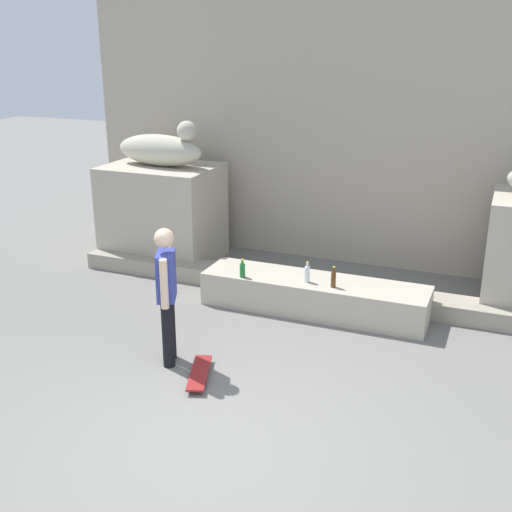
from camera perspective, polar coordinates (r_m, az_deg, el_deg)
ground_plane at (r=6.40m, az=-4.20°, el=-16.35°), size 40.00×40.00×0.00m
facade_wall at (r=10.80m, az=9.69°, el=14.06°), size 9.69×0.60×5.59m
pedestal_left at (r=11.09m, az=-8.33°, el=3.85°), size 1.86×1.37×1.64m
statue_reclining_left at (r=10.84m, az=-8.46°, el=9.45°), size 1.64×0.69×0.78m
ledge_block at (r=9.03m, az=5.20°, el=-3.52°), size 3.18×0.78×0.48m
skater at (r=7.43m, az=-7.99°, el=-3.07°), size 0.33×0.50×1.67m
skateboard at (r=7.41m, az=-5.09°, el=-10.38°), size 0.45×0.82×0.08m
bottle_brown at (r=8.66m, az=6.94°, el=-2.02°), size 0.07×0.07×0.30m
bottle_clear at (r=8.81m, az=4.60°, el=-1.59°), size 0.07×0.07×0.29m
bottle_green at (r=8.96m, az=-1.22°, el=-1.24°), size 0.08×0.08×0.27m
stair_step at (r=9.52m, az=6.09°, el=-3.04°), size 8.08×0.50×0.26m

